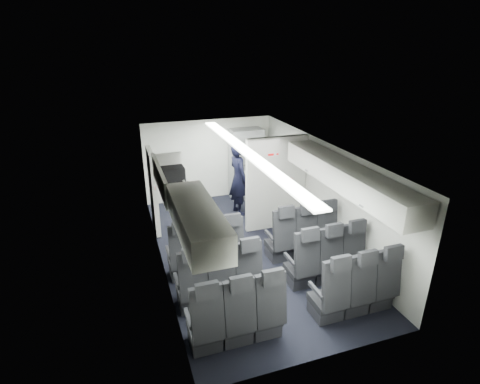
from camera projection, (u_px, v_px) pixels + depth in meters
cabin_shell at (247, 201)px, 7.32m from camera, size 3.41×6.01×2.16m
seat_row_front at (256, 246)px, 7.12m from camera, size 3.33×0.56×1.24m
seat_row_mid at (275, 271)px, 6.33m from camera, size 3.33×0.56×1.24m
seat_row_rear at (299, 304)px, 5.54m from camera, size 3.33×0.56×1.24m
overhead_bin_left_rear at (197, 220)px, 4.87m from camera, size 0.53×1.80×0.40m
overhead_bin_left_front_open at (173, 184)px, 6.44m from camera, size 0.64×1.70×0.72m
overhead_bin_right_rear at (377, 194)px, 5.70m from camera, size 0.53×1.80×0.40m
overhead_bin_right_front at (319, 161)px, 7.24m from camera, size 0.53×1.70×0.40m
bulkhead_partition at (276, 183)px, 8.33m from camera, size 1.40×0.15×2.13m
galley_unit at (246, 164)px, 10.05m from camera, size 0.85×0.52×1.90m
boarding_door at (153, 190)px, 8.26m from camera, size 0.12×1.27×1.86m
flight_attendant at (239, 179)px, 9.10m from camera, size 0.53×0.72×1.81m
carry_on_bag at (172, 174)px, 6.70m from camera, size 0.45×0.32×0.26m
papers at (247, 172)px, 9.05m from camera, size 0.18×0.12×0.14m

